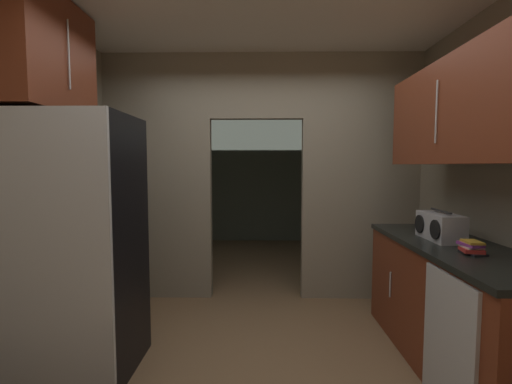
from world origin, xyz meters
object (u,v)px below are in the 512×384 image
object	(u,v)px
boombox	(439,227)
book_stack	(471,248)
dishwasher	(447,347)
refrigerator	(75,246)

from	to	relation	value
boombox	book_stack	size ratio (longest dim) A/B	2.40
boombox	dishwasher	bearing A→B (deg)	-111.76
refrigerator	book_stack	world-z (taller)	refrigerator
dishwasher	book_stack	world-z (taller)	book_stack
dishwasher	book_stack	xyz separation A→B (m)	(0.27, 0.27, 0.53)
dishwasher	refrigerator	bearing A→B (deg)	169.61
refrigerator	boombox	xyz separation A→B (m)	(2.72, 0.26, 0.10)
dishwasher	boombox	world-z (taller)	boombox
dishwasher	boombox	distance (m)	0.97
book_stack	boombox	bearing A→B (deg)	88.50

